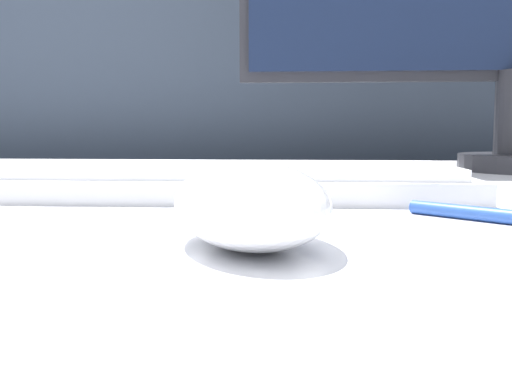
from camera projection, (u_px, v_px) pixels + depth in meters
The scene contains 3 objects.
partition_panel at pixel (276, 238), 1.12m from camera, with size 5.00×0.03×1.12m.
computer_mouse_near at pixel (250, 204), 0.25m from camera, with size 0.09×0.12×0.04m.
keyboard at pixel (163, 180), 0.45m from camera, with size 0.45×0.14×0.02m.
Camera 1 is at (0.05, -0.38, 0.76)m, focal length 42.00 mm.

